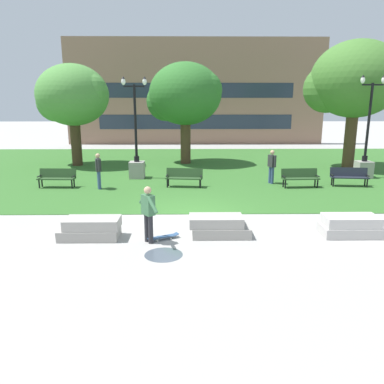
{
  "coord_description": "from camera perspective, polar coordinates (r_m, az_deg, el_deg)",
  "views": [
    {
      "loc": [
        -0.19,
        -13.37,
        4.08
      ],
      "look_at": [
        -0.03,
        -1.4,
        1.2
      ],
      "focal_mm": 35.0,
      "sensor_mm": 36.0,
      "label": 1
    }
  ],
  "objects": [
    {
      "name": "concrete_block_right",
      "position": [
        12.76,
        23.0,
        -4.79
      ],
      "size": [
        1.8,
        0.9,
        0.64
      ],
      "color": "#BCB7B2",
      "rests_on": "ground"
    },
    {
      "name": "park_bench_far_left",
      "position": [
        18.38,
        -1.2,
        2.4
      ],
      "size": [
        1.85,
        0.74,
        0.9
      ],
      "color": "#284723",
      "rests_on": "grass_lawn"
    },
    {
      "name": "puddle",
      "position": [
        10.44,
        -4.34,
        -9.5
      ],
      "size": [
        1.06,
        1.06,
        0.01
      ],
      "primitive_type": "cylinder",
      "color": "#47515B",
      "rests_on": "ground"
    },
    {
      "name": "park_bench_near_right",
      "position": [
        19.42,
        -19.87,
        2.2
      ],
      "size": [
        1.82,
        0.61,
        0.9
      ],
      "color": "#284723",
      "rests_on": "grass_lawn"
    },
    {
      "name": "ground_plane",
      "position": [
        13.98,
        0.05,
        -3.44
      ],
      "size": [
        140.0,
        140.0,
        0.0
      ],
      "primitive_type": "plane",
      "color": "#A3A09B"
    },
    {
      "name": "person_bystander_near_lawn",
      "position": [
        18.38,
        -14.06,
        3.41
      ],
      "size": [
        0.36,
        0.7,
        1.71
      ],
      "color": "#384C7A",
      "rests_on": "grass_lawn"
    },
    {
      "name": "concrete_block_left",
      "position": [
        11.76,
        4.09,
        -5.22
      ],
      "size": [
        1.89,
        0.9,
        0.64
      ],
      "color": "#9E9991",
      "rests_on": "ground"
    },
    {
      "name": "tree_far_left",
      "position": [
        25.5,
        23.53,
        15.29
      ],
      "size": [
        5.64,
        5.37,
        7.69
      ],
      "color": "#4C3823",
      "rests_on": "grass_lawn"
    },
    {
      "name": "tree_near_left",
      "position": [
        25.4,
        -1.16,
        14.55
      ],
      "size": [
        5.0,
        4.77,
        6.62
      ],
      "color": "#4C3823",
      "rests_on": "grass_lawn"
    },
    {
      "name": "skateboard",
      "position": [
        11.51,
        -4.47,
        -6.82
      ],
      "size": [
        1.0,
        0.62,
        0.14
      ],
      "color": "#2D4C75",
      "rests_on": "ground"
    },
    {
      "name": "grass_lawn",
      "position": [
        23.72,
        -0.3,
        3.64
      ],
      "size": [
        40.0,
        20.0,
        0.02
      ],
      "primitive_type": "cube",
      "color": "#336628",
      "rests_on": "ground"
    },
    {
      "name": "person_bystander_far_lawn",
      "position": [
        19.47,
        12.05,
        4.06
      ],
      "size": [
        0.38,
        0.61,
        1.71
      ],
      "color": "#384C7A",
      "rests_on": "grass_lawn"
    },
    {
      "name": "building_facade_distant",
      "position": [
        37.89,
        0.55,
        14.96
      ],
      "size": [
        25.21,
        1.03,
        10.08
      ],
      "color": "#8E6B56",
      "rests_on": "ground"
    },
    {
      "name": "lamp_post_center",
      "position": [
        20.68,
        -8.43,
        5.08
      ],
      "size": [
        1.32,
        0.8,
        5.37
      ],
      "color": "gray",
      "rests_on": "grass_lawn"
    },
    {
      "name": "park_bench_far_right",
      "position": [
        20.13,
        22.83,
        2.32
      ],
      "size": [
        1.85,
        0.74,
        0.9
      ],
      "color": "#1E232D",
      "rests_on": "grass_lawn"
    },
    {
      "name": "park_bench_near_left",
      "position": [
        19.04,
        16.13,
        2.26
      ],
      "size": [
        1.83,
        0.64,
        0.9
      ],
      "color": "#284723",
      "rests_on": "grass_lawn"
    },
    {
      "name": "person_skateboarder",
      "position": [
        11.06,
        -6.69,
        -2.9
      ],
      "size": [
        0.71,
        1.24,
        1.71
      ],
      "color": "#28282D",
      "rests_on": "ground"
    },
    {
      "name": "tree_far_right",
      "position": [
        25.68,
        -17.82,
        13.72
      ],
      "size": [
        4.76,
        4.53,
        6.44
      ],
      "color": "#42301E",
      "rests_on": "grass_lawn"
    },
    {
      "name": "lamp_post_left",
      "position": [
        22.66,
        24.83,
        4.75
      ],
      "size": [
        1.32,
        0.8,
        5.45
      ],
      "color": "gray",
      "rests_on": "grass_lawn"
    },
    {
      "name": "concrete_block_center",
      "position": [
        11.93,
        -15.14,
        -5.4
      ],
      "size": [
        1.83,
        0.9,
        0.64
      ],
      "color": "#9E9991",
      "rests_on": "ground"
    }
  ]
}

